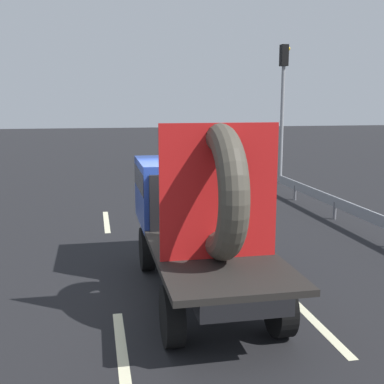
% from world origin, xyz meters
% --- Properties ---
extents(ground_plane, '(120.00, 120.00, 0.00)m').
position_xyz_m(ground_plane, '(0.00, 0.00, 0.00)').
color(ground_plane, black).
extents(flatbed_truck, '(2.02, 5.57, 3.30)m').
position_xyz_m(flatbed_truck, '(0.35, -0.22, 1.61)').
color(flatbed_truck, black).
rests_on(flatbed_truck, ground_plane).
extents(distant_sedan, '(1.81, 4.23, 1.38)m').
position_xyz_m(distant_sedan, '(3.57, 17.69, 0.74)').
color(distant_sedan, black).
rests_on(distant_sedan, ground_plane).
extents(traffic_light, '(0.42, 0.36, 6.02)m').
position_xyz_m(traffic_light, '(6.61, 11.22, 3.91)').
color(traffic_light, gray).
rests_on(traffic_light, ground_plane).
extents(guardrail, '(0.10, 12.46, 0.71)m').
position_xyz_m(guardrail, '(5.73, 2.77, 0.53)').
color(guardrail, gray).
rests_on(guardrail, ground_plane).
extents(lane_dash_left_near, '(0.16, 2.70, 0.01)m').
position_xyz_m(lane_dash_left_near, '(-1.26, -2.75, 0.00)').
color(lane_dash_left_near, beige).
rests_on(lane_dash_left_near, ground_plane).
extents(lane_dash_left_far, '(0.16, 2.74, 0.01)m').
position_xyz_m(lane_dash_left_far, '(-1.26, 5.39, 0.00)').
color(lane_dash_left_far, beige).
rests_on(lane_dash_left_far, ground_plane).
extents(lane_dash_right_near, '(0.16, 2.33, 0.01)m').
position_xyz_m(lane_dash_right_near, '(1.96, -2.47, 0.00)').
color(lane_dash_right_near, beige).
rests_on(lane_dash_right_near, ground_plane).
extents(lane_dash_right_far, '(0.16, 2.74, 0.01)m').
position_xyz_m(lane_dash_right_far, '(1.96, 4.75, 0.00)').
color(lane_dash_right_far, beige).
rests_on(lane_dash_right_far, ground_plane).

